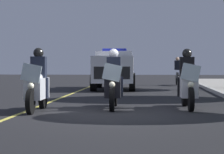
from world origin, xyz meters
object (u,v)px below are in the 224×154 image
(police_motorcycle_lead_left, at_px, (37,85))
(police_motorcycle_lead_right, at_px, (113,84))
(police_suv, at_px, (114,68))
(police_motorcycle_trailing, at_px, (188,84))
(cyclist_background, at_px, (177,71))

(police_motorcycle_lead_left, distance_m, police_motorcycle_lead_right, 2.19)
(police_suv, bearing_deg, police_motorcycle_lead_left, -7.15)
(police_motorcycle_lead_left, distance_m, police_motorcycle_trailing, 4.23)
(cyclist_background, bearing_deg, police_motorcycle_lead_left, -17.84)
(police_suv, distance_m, cyclist_background, 5.52)
(police_motorcycle_trailing, bearing_deg, police_suv, -162.91)
(police_motorcycle_lead_left, bearing_deg, police_motorcycle_lead_right, 114.48)
(police_suv, bearing_deg, police_motorcycle_trailing, 17.09)
(police_motorcycle_lead_left, xyz_separation_m, police_suv, (-10.22, 1.28, 0.37))
(police_motorcycle_lead_right, distance_m, police_suv, 9.35)
(police_motorcycle_lead_right, bearing_deg, cyclist_background, 168.83)
(police_motorcycle_trailing, height_order, police_suv, police_suv)
(police_motorcycle_trailing, bearing_deg, cyclist_background, 177.55)
(police_motorcycle_lead_right, distance_m, cyclist_background, 13.91)
(police_motorcycle_lead_left, xyz_separation_m, cyclist_background, (-14.56, 4.68, 0.14))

